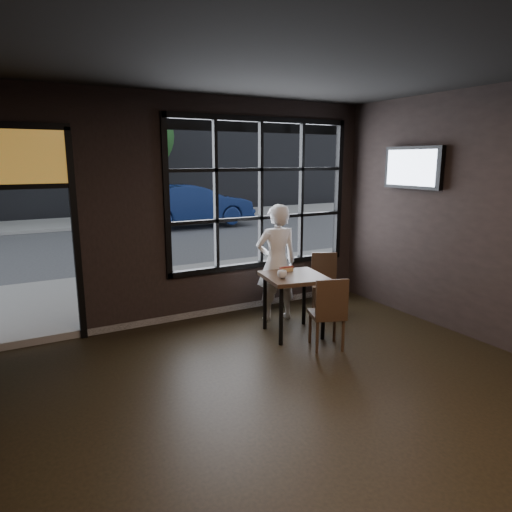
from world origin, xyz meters
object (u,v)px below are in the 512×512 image
cafe_table (293,305)px  navy_car (192,205)px  man (277,263)px  chair_near (327,312)px

cafe_table → navy_car: bearing=86.2°
cafe_table → man: 0.76m
chair_near → man: man is taller
cafe_table → man: man is taller
cafe_table → navy_car: 10.32m
cafe_table → chair_near: chair_near is taller
man → navy_car: (2.33, 9.41, -0.06)m
cafe_table → navy_car: size_ratio=0.20×
navy_car → man: bearing=167.7°
cafe_table → navy_car: (2.44, 10.03, 0.38)m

